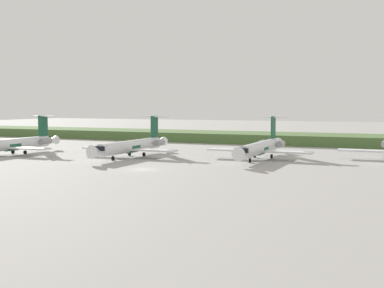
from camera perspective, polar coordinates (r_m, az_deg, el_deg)
The scene contains 5 objects.
ground_plane at distance 114.79m, azimuth 1.59°, elevation -1.20°, with size 500.00×500.00×0.00m, color #9E9B96.
grass_berm at distance 152.26m, azimuth 7.27°, elevation 0.75°, with size 320.00×20.00×2.98m, color #4C6B38.
regional_jet_second at distance 121.04m, azimuth -20.32°, elevation 0.02°, with size 22.81×31.00×9.00m.
regional_jet_third at distance 109.59m, azimuth -7.01°, elevation -0.18°, with size 22.81×31.00×9.00m.
regional_jet_fourth at distance 105.66m, azimuth 8.13°, elevation -0.37°, with size 22.81×31.00×9.00m.
Camera 1 is at (43.07, -75.77, 11.55)m, focal length 45.29 mm.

